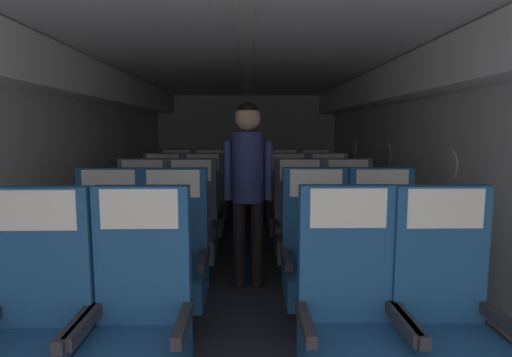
# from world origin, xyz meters

# --- Properties ---
(ground) EXTENTS (3.87, 8.41, 0.02)m
(ground) POSITION_xyz_m (0.00, 4.00, -0.01)
(ground) COLOR #2D3342
(fuselage_shell) EXTENTS (3.75, 8.06, 2.17)m
(fuselage_shell) POSITION_xyz_m (0.00, 4.28, 1.58)
(fuselage_shell) COLOR silver
(fuselage_shell) RESTS_ON ground
(seat_a_left_window) EXTENTS (0.51, 0.48, 1.14)m
(seat_a_left_window) POSITION_xyz_m (-1.01, 1.57, 0.47)
(seat_a_left_window) COLOR #38383D
(seat_a_left_window) RESTS_ON ground
(seat_a_left_aisle) EXTENTS (0.51, 0.48, 1.14)m
(seat_a_left_aisle) POSITION_xyz_m (-0.52, 1.60, 0.47)
(seat_a_left_aisle) COLOR #38383D
(seat_a_left_aisle) RESTS_ON ground
(seat_a_right_aisle) EXTENTS (0.51, 0.48, 1.14)m
(seat_a_right_aisle) POSITION_xyz_m (1.00, 1.58, 0.47)
(seat_a_right_aisle) COLOR #38383D
(seat_a_right_aisle) RESTS_ON ground
(seat_a_right_window) EXTENTS (0.51, 0.48, 1.14)m
(seat_a_right_window) POSITION_xyz_m (0.52, 1.60, 0.47)
(seat_a_right_window) COLOR #38383D
(seat_a_right_window) RESTS_ON ground
(seat_b_left_window) EXTENTS (0.51, 0.48, 1.14)m
(seat_b_left_window) POSITION_xyz_m (-0.99, 2.55, 0.47)
(seat_b_left_window) COLOR #38383D
(seat_b_left_window) RESTS_ON ground
(seat_b_left_aisle) EXTENTS (0.51, 0.48, 1.14)m
(seat_b_left_aisle) POSITION_xyz_m (-0.52, 2.53, 0.47)
(seat_b_left_aisle) COLOR #38383D
(seat_b_left_aisle) RESTS_ON ground
(seat_b_right_aisle) EXTENTS (0.51, 0.48, 1.14)m
(seat_b_right_aisle) POSITION_xyz_m (1.00, 2.53, 0.47)
(seat_b_right_aisle) COLOR #38383D
(seat_b_right_aisle) RESTS_ON ground
(seat_b_right_window) EXTENTS (0.51, 0.48, 1.14)m
(seat_b_right_window) POSITION_xyz_m (0.52, 2.55, 0.47)
(seat_b_right_window) COLOR #38383D
(seat_b_right_window) RESTS_ON ground
(seat_c_left_window) EXTENTS (0.51, 0.48, 1.14)m
(seat_c_left_window) POSITION_xyz_m (-0.99, 3.49, 0.47)
(seat_c_left_window) COLOR #38383D
(seat_c_left_window) RESTS_ON ground
(seat_c_left_aisle) EXTENTS (0.51, 0.48, 1.14)m
(seat_c_left_aisle) POSITION_xyz_m (-0.52, 3.51, 0.47)
(seat_c_left_aisle) COLOR #38383D
(seat_c_left_aisle) RESTS_ON ground
(seat_c_right_aisle) EXTENTS (0.51, 0.48, 1.14)m
(seat_c_right_aisle) POSITION_xyz_m (0.99, 3.49, 0.47)
(seat_c_right_aisle) COLOR #38383D
(seat_c_right_aisle) RESTS_ON ground
(seat_c_right_window) EXTENTS (0.51, 0.48, 1.14)m
(seat_c_right_window) POSITION_xyz_m (0.52, 3.50, 0.47)
(seat_c_right_window) COLOR #38383D
(seat_c_right_window) RESTS_ON ground
(seat_d_left_window) EXTENTS (0.51, 0.48, 1.14)m
(seat_d_left_window) POSITION_xyz_m (-0.99, 4.45, 0.47)
(seat_d_left_window) COLOR #38383D
(seat_d_left_window) RESTS_ON ground
(seat_d_left_aisle) EXTENTS (0.51, 0.48, 1.14)m
(seat_d_left_aisle) POSITION_xyz_m (-0.52, 4.45, 0.47)
(seat_d_left_aisle) COLOR #38383D
(seat_d_left_aisle) RESTS_ON ground
(seat_d_right_aisle) EXTENTS (0.51, 0.48, 1.14)m
(seat_d_right_aisle) POSITION_xyz_m (0.99, 4.45, 0.47)
(seat_d_right_aisle) COLOR #38383D
(seat_d_right_aisle) RESTS_ON ground
(seat_d_right_window) EXTENTS (0.51, 0.48, 1.14)m
(seat_d_right_window) POSITION_xyz_m (0.51, 4.46, 0.47)
(seat_d_right_window) COLOR #38383D
(seat_d_right_window) RESTS_ON ground
(seat_e_left_window) EXTENTS (0.51, 0.48, 1.14)m
(seat_e_left_window) POSITION_xyz_m (-1.00, 5.42, 0.47)
(seat_e_left_window) COLOR #38383D
(seat_e_left_window) RESTS_ON ground
(seat_e_left_aisle) EXTENTS (0.51, 0.48, 1.14)m
(seat_e_left_aisle) POSITION_xyz_m (-0.53, 5.43, 0.47)
(seat_e_left_aisle) COLOR #38383D
(seat_e_left_aisle) RESTS_ON ground
(seat_e_right_aisle) EXTENTS (0.51, 0.48, 1.14)m
(seat_e_right_aisle) POSITION_xyz_m (1.00, 5.41, 0.47)
(seat_e_right_aisle) COLOR #38383D
(seat_e_right_aisle) RESTS_ON ground
(seat_e_right_window) EXTENTS (0.51, 0.48, 1.14)m
(seat_e_right_window) POSITION_xyz_m (0.53, 5.42, 0.47)
(seat_e_right_window) COLOR #38383D
(seat_e_right_window) RESTS_ON ground
(flight_attendant) EXTENTS (0.43, 0.28, 1.66)m
(flight_attendant) POSITION_xyz_m (0.02, 3.25, 1.03)
(flight_attendant) COLOR black
(flight_attendant) RESTS_ON ground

